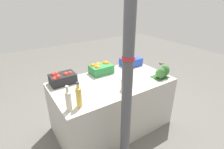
{
  "coord_description": "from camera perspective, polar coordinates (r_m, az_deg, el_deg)",
  "views": [
    {
      "loc": [
        -1.17,
        -1.78,
        1.85
      ],
      "look_at": [
        0.0,
        0.0,
        0.86
      ],
      "focal_mm": 28.0,
      "sensor_mm": 36.0,
      "label": 1
    }
  ],
  "objects": [
    {
      "name": "ground_plane",
      "position": [
        2.82,
        0.0,
        -16.09
      ],
      "size": [
        10.0,
        10.0,
        0.0
      ],
      "primitive_type": "plane",
      "color": "#605E59"
    },
    {
      "name": "market_table",
      "position": [
        2.59,
        0.0,
        -9.7
      ],
      "size": [
        1.62,
        0.9,
        0.76
      ],
      "primitive_type": "cube",
      "color": "#B7B2A8",
      "rests_on": "ground_plane"
    },
    {
      "name": "support_pole",
      "position": [
        1.5,
        5.28,
        4.46
      ],
      "size": [
        0.11,
        0.11,
        2.65
      ],
      "color": "#4C4C51",
      "rests_on": "ground_plane"
    },
    {
      "name": "apple_crate",
      "position": [
        2.4,
        -15.96,
        -1.14
      ],
      "size": [
        0.33,
        0.23,
        0.16
      ],
      "color": "black",
      "rests_on": "market_table"
    },
    {
      "name": "orange_crate",
      "position": [
        2.62,
        -3.64,
        2.09
      ],
      "size": [
        0.33,
        0.23,
        0.17
      ],
      "color": "#2D8442",
      "rests_on": "market_table"
    },
    {
      "name": "carrot_crate",
      "position": [
        2.91,
        6.21,
        4.3
      ],
      "size": [
        0.33,
        0.23,
        0.16
      ],
      "color": "#2847B7",
      "rests_on": "market_table"
    },
    {
      "name": "broccoli_pile",
      "position": [
        2.55,
        16.1,
        0.73
      ],
      "size": [
        0.23,
        0.18,
        0.18
      ],
      "color": "#2D602D",
      "rests_on": "market_table"
    },
    {
      "name": "juice_bottle_cloudy",
      "position": [
        1.82,
        -14.03,
        -8.07
      ],
      "size": [
        0.06,
        0.06,
        0.28
      ],
      "color": "beige",
      "rests_on": "market_table"
    },
    {
      "name": "juice_bottle_golden",
      "position": [
        1.85,
        -10.81,
        -6.99
      ],
      "size": [
        0.06,
        0.06,
        0.28
      ],
      "color": "gold",
      "rests_on": "market_table"
    },
    {
      "name": "pickle_jar",
      "position": [
        2.17,
        4.45,
        -3.4
      ],
      "size": [
        0.11,
        0.11,
        0.12
      ],
      "color": "#B2C684",
      "rests_on": "market_table"
    },
    {
      "name": "sparrow_bird",
      "position": [
        2.52,
        15.69,
        3.56
      ],
      "size": [
        0.04,
        0.14,
        0.05
      ],
      "rotation": [
        0.0,
        0.0,
        -1.64
      ],
      "color": "#4C3D2D",
      "rests_on": "broccoli_pile"
    }
  ]
}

